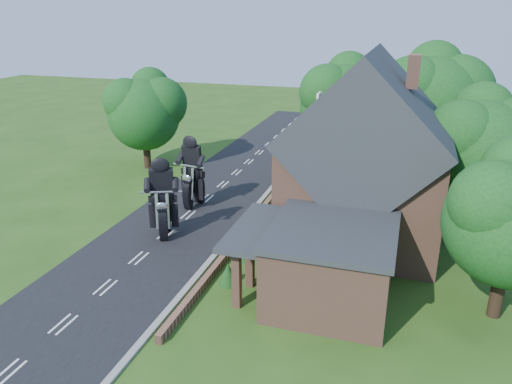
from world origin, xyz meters
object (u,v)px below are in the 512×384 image
(annex, at_px, (328,263))
(motorcycle_follow, at_px, (194,196))
(house, at_px, (364,163))
(garden_wall, at_px, (249,227))
(motorcycle_lead, at_px, (165,225))

(annex, xyz_separation_m, motorcycle_follow, (-10.09, 8.23, -1.06))
(motorcycle_follow, bearing_deg, house, -178.71)
(garden_wall, relative_size, annex, 3.12)
(house, bearing_deg, motorcycle_follow, 172.42)
(motorcycle_lead, bearing_deg, motorcycle_follow, -108.50)
(motorcycle_follow, bearing_deg, annex, 149.68)
(annex, relative_size, motorcycle_lead, 4.72)
(annex, bearing_deg, garden_wall, 133.84)
(garden_wall, bearing_deg, motorcycle_follow, 151.77)
(house, xyz_separation_m, motorcycle_follow, (-10.71, 1.43, -3.63))
(garden_wall, height_order, house, house)
(house, height_order, motorcycle_lead, house)
(motorcycle_lead, relative_size, motorcycle_follow, 0.98)
(house, relative_size, motorcycle_lead, 6.86)
(garden_wall, distance_m, annex, 8.19)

